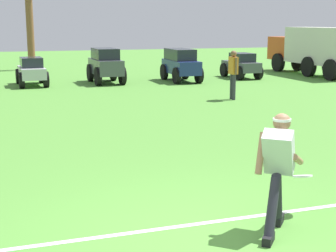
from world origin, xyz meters
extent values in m
plane|color=#4F8E35|center=(0.00, 0.00, 0.00)|extent=(80.00, 80.00, 0.00)
cube|color=white|center=(0.00, 0.54, 0.00)|extent=(25.53, 0.77, 0.01)
cylinder|color=#23232D|center=(0.97, 0.13, 0.36)|extent=(0.32, 0.35, 0.72)
cube|color=black|center=(1.07, 0.26, 0.05)|extent=(0.24, 0.26, 0.10)
cylinder|color=#23232D|center=(0.77, -0.10, 0.36)|extent=(0.37, 0.41, 0.69)
cube|color=black|center=(0.68, -0.22, 0.05)|extent=(0.24, 0.26, 0.10)
cube|color=silver|center=(0.95, 0.11, 0.96)|extent=(0.53, 0.54, 0.57)
sphere|color=#936B4C|center=(1.03, 0.20, 1.30)|extent=(0.30, 0.30, 0.21)
cylinder|color=white|center=(1.03, 0.20, 1.33)|extent=(0.30, 0.30, 0.03)
cylinder|color=#936B4C|center=(1.26, 0.21, 0.82)|extent=(0.43, 0.49, 0.27)
cylinder|color=#936B4C|center=(0.76, 0.20, 0.94)|extent=(0.24, 0.27, 0.49)
cylinder|color=white|center=(1.55, 0.51, 0.49)|extent=(0.28, 0.28, 0.08)
cylinder|color=#33333D|center=(4.84, 9.82, 0.41)|extent=(0.11, 0.11, 0.82)
cylinder|color=#33333D|center=(4.84, 10.00, 0.41)|extent=(0.11, 0.11, 0.82)
cube|color=orange|center=(4.84, 9.91, 1.09)|extent=(0.20, 0.34, 0.54)
cylinder|color=brown|center=(4.84, 9.70, 1.10)|extent=(0.07, 0.07, 0.52)
cylinder|color=brown|center=(4.85, 10.12, 1.10)|extent=(0.07, 0.07, 0.52)
sphere|color=brown|center=(4.84, 9.91, 1.46)|extent=(0.20, 0.20, 0.20)
cube|color=#B7BABF|center=(-1.10, 15.68, 0.51)|extent=(1.01, 2.24, 0.42)
cube|color=#1E232B|center=(-1.10, 15.58, 0.91)|extent=(0.84, 1.14, 0.38)
cylinder|color=black|center=(-1.59, 16.42, 0.30)|extent=(0.21, 0.61, 0.60)
cylinder|color=black|center=(-0.69, 16.47, 0.30)|extent=(0.21, 0.61, 0.60)
cylinder|color=black|center=(-1.52, 14.88, 0.30)|extent=(0.21, 0.61, 0.60)
cylinder|color=black|center=(-0.62, 14.93, 0.30)|extent=(0.21, 0.61, 0.60)
cube|color=#474C51|center=(1.82, 15.65, 0.66)|extent=(1.06, 2.38, 0.60)
cube|color=#1E232B|center=(1.82, 15.70, 1.18)|extent=(0.92, 1.58, 0.44)
cylinder|color=black|center=(1.30, 16.41, 0.36)|extent=(0.21, 0.73, 0.72)
cylinder|color=black|center=(2.28, 16.44, 0.36)|extent=(0.21, 0.73, 0.72)
cylinder|color=black|center=(1.36, 14.85, 0.36)|extent=(0.21, 0.73, 0.72)
cylinder|color=black|center=(2.34, 14.89, 0.36)|extent=(0.21, 0.73, 0.72)
cube|color=navy|center=(4.93, 15.30, 0.60)|extent=(0.98, 2.41, 0.55)
cube|color=#1E232B|center=(4.93, 15.45, 1.11)|extent=(0.86, 1.81, 0.46)
cylinder|color=black|center=(4.45, 16.13, 0.33)|extent=(0.19, 0.66, 0.66)
cylinder|color=black|center=(5.41, 16.14, 0.33)|extent=(0.19, 0.66, 0.66)
cylinder|color=black|center=(4.46, 14.46, 0.33)|extent=(0.19, 0.66, 0.66)
cylinder|color=black|center=(5.42, 14.46, 0.33)|extent=(0.19, 0.66, 0.66)
cube|color=#474C51|center=(7.91, 15.77, 0.51)|extent=(0.97, 2.23, 0.42)
cube|color=#1E232B|center=(7.91, 15.67, 0.91)|extent=(0.83, 1.12, 0.38)
cylinder|color=black|center=(7.43, 16.52, 0.30)|extent=(0.20, 0.61, 0.60)
cylinder|color=black|center=(8.33, 16.55, 0.30)|extent=(0.20, 0.61, 0.60)
cylinder|color=black|center=(7.48, 14.98, 0.30)|extent=(0.20, 0.61, 0.60)
cylinder|color=black|center=(8.38, 15.01, 0.30)|extent=(0.20, 0.61, 0.60)
cube|color=#CC4C19|center=(11.52, 18.27, 1.12)|extent=(1.10, 1.73, 1.15)
cube|color=silver|center=(11.61, 15.32, 1.38)|extent=(1.28, 4.23, 1.65)
cylinder|color=black|center=(10.96, 17.91, 0.45)|extent=(0.27, 0.91, 0.90)
cylinder|color=black|center=(12.11, 17.94, 0.45)|extent=(0.27, 0.91, 0.90)
cylinder|color=black|center=(11.04, 15.30, 0.45)|extent=(0.27, 0.91, 0.90)
cylinder|color=black|center=(12.19, 15.33, 0.45)|extent=(0.27, 0.91, 0.90)
cylinder|color=black|center=(11.09, 13.65, 0.45)|extent=(0.27, 0.91, 0.90)
cylinder|color=brown|center=(-0.74, 22.79, 2.53)|extent=(0.37, 0.37, 5.07)
camera|label=1|loc=(-2.03, -5.06, 2.46)|focal=55.00mm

